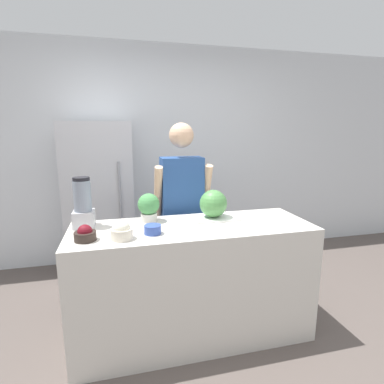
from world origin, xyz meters
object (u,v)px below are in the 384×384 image
person (182,212)px  blender (83,205)px  bowl_small_blue (153,229)px  refrigerator (101,201)px  potted_plant (149,207)px  bowl_cream (122,231)px  bowl_cherries (85,234)px  watermelon (213,204)px

person → blender: bearing=-156.1°
blender → bowl_small_blue: bearing=-30.4°
refrigerator → potted_plant: refrigerator is taller
blender → refrigerator: bearing=87.0°
person → potted_plant: (-0.33, -0.34, 0.16)m
person → bowl_cream: (-0.55, -0.69, 0.09)m
bowl_cream → person: bearing=51.6°
bowl_cream → potted_plant: 0.42m
bowl_cherries → refrigerator: bearing=89.1°
blender → bowl_cream: bearing=-51.2°
refrigerator → bowl_cherries: (-0.02, -1.39, 0.10)m
bowl_small_blue → bowl_cherries: bearing=-176.8°
watermelon → potted_plant: 0.51m
blender → person: bearing=23.9°
bowl_cherries → potted_plant: (0.44, 0.32, 0.08)m
watermelon → blender: blender is taller
watermelon → bowl_small_blue: 0.58m
bowl_cherries → bowl_cream: bowl_cream is taller
bowl_small_blue → watermelon: bearing=25.7°
bowl_cream → blender: blender is taller
potted_plant → bowl_cream: bearing=-121.0°
refrigerator → person: size_ratio=1.01×
watermelon → blender: (-0.99, 0.03, 0.04)m
refrigerator → bowl_cream: size_ratio=11.87×
bowl_small_blue → blender: 0.56m
person → bowl_small_blue: person is taller
watermelon → bowl_small_blue: size_ratio=1.90×
person → bowl_cream: person is taller
person → potted_plant: person is taller
bowl_cream → blender: size_ratio=0.38×
bowl_cherries → blender: (-0.04, 0.30, 0.13)m
watermelon → bowl_cream: (-0.72, -0.30, -0.07)m
refrigerator → blender: (-0.06, -1.09, 0.23)m
potted_plant → bowl_small_blue: bearing=-91.1°
refrigerator → potted_plant: size_ratio=7.63×
person → bowl_cream: bearing=-128.4°
watermelon → refrigerator: bearing=129.6°
bowl_cream → watermelon: bearing=22.6°
refrigerator → bowl_cherries: bearing=-90.9°
bowl_cherries → potted_plant: potted_plant is taller
refrigerator → bowl_cream: 1.44m
watermelon → blender: size_ratio=0.60×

